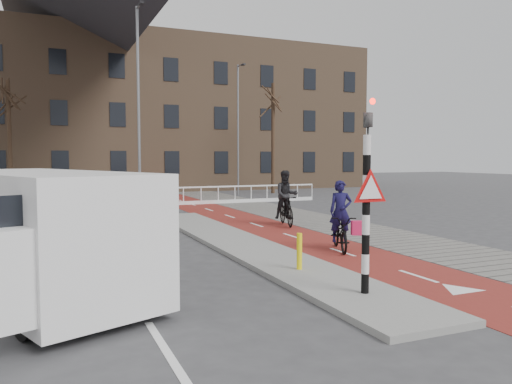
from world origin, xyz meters
name	(u,v)px	position (x,y,z in m)	size (l,w,h in m)	color
ground	(334,273)	(0.00, 0.00, 0.00)	(120.00, 120.00, 0.00)	#38383A
bike_lane	(238,219)	(1.50, 10.00, 0.01)	(2.50, 60.00, 0.01)	maroon
sidewalk	(297,216)	(4.30, 10.00, 0.01)	(3.00, 60.00, 0.01)	slate
curb_island	(241,244)	(-0.70, 4.00, 0.06)	(1.80, 16.00, 0.12)	gray
traffic_signal	(367,191)	(-0.60, -2.02, 1.99)	(0.80, 0.80, 3.68)	black
bollard	(299,251)	(-0.79, 0.19, 0.52)	(0.12, 0.12, 0.81)	yellow
cyclist_near	(341,227)	(1.60, 2.25, 0.66)	(1.30, 1.97, 1.95)	black
cyclist_far	(286,203)	(2.45, 7.35, 0.87)	(1.03, 2.04, 2.09)	black
van	(41,233)	(-6.03, 0.27, 1.23)	(4.04, 5.86, 2.34)	white
railing	(66,203)	(-5.00, 17.00, 0.31)	(28.00, 0.10, 0.99)	silver
townhouse_row	(83,90)	(-3.00, 32.00, 7.81)	(46.00, 10.00, 15.90)	#7F6047
tree_mid	(10,141)	(-7.76, 23.02, 3.53)	(0.24, 0.24, 7.06)	#302115
tree_right	(273,139)	(9.26, 23.17, 3.94)	(0.26, 0.26, 7.88)	#302115
streetlight_near	(139,113)	(-2.17, 12.24, 4.47)	(0.12, 0.12, 8.94)	slate
streetlight_right	(238,131)	(5.91, 21.49, 4.32)	(0.12, 0.12, 8.64)	slate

